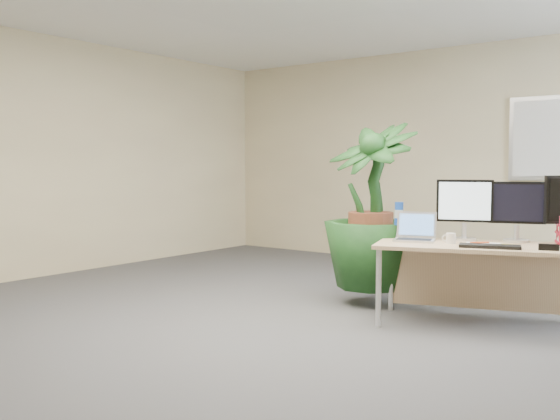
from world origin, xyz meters
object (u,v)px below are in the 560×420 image
Objects in this scene: laptop at (415,233)px; floor_plant at (371,221)px; monitor_left at (465,206)px; desk at (486,260)px; monitor_right at (517,207)px.

floor_plant is at bearing 157.18° from laptop.
monitor_left is at bearing 1.68° from floor_plant.
monitor_left reaches higher than laptop.
desk is 0.47m from monitor_left.
desk is 4.59× the size of laptop.
monitor_left is at bearing 38.63° from laptop.
monitor_left reaches higher than monitor_right.
monitor_right is (0.37, 0.15, -0.01)m from monitor_left.
floor_plant is 1.24m from monitor_right.
desk is at bearing -123.29° from monitor_right.
monitor_left is 0.40m from monitor_right.
floor_plant reaches higher than monitor_right.
floor_plant reaches higher than desk.
floor_plant reaches higher than monitor_left.
floor_plant is 0.86m from monitor_left.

